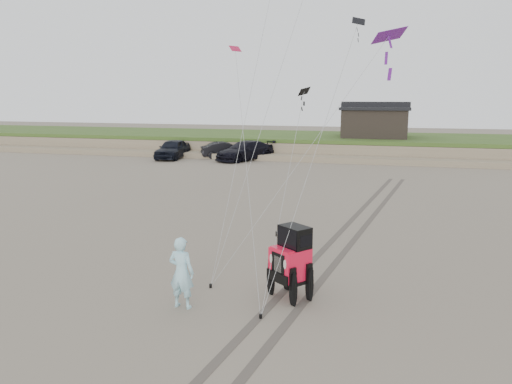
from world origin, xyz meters
TOP-DOWN VIEW (x-y plane):
  - ground at (0.00, 0.00)m, footprint 160.00×160.00m
  - dune_ridge at (0.00, 37.50)m, footprint 160.00×14.25m
  - cabin at (2.00, 37.00)m, footprint 6.40×5.40m
  - truck_a at (-15.60, 29.32)m, footprint 2.41×5.26m
  - truck_b at (-11.13, 31.06)m, footprint 4.67×3.44m
  - truck_c at (-8.89, 29.85)m, footprint 5.01×6.23m
  - jeep at (0.91, 0.80)m, footprint 4.33×4.74m
  - man at (-1.81, -0.60)m, footprint 0.77×0.54m
  - kite_flock at (1.55, 8.11)m, footprint 7.08×6.30m
  - stake_main at (-1.55, 0.92)m, footprint 0.08×0.08m
  - stake_aux at (0.44, -0.74)m, footprint 0.08×0.08m
  - tire_tracks at (2.00, 8.00)m, footprint 5.22×29.74m

SIDE VIEW (x-z plane):
  - ground at x=0.00m, z-range 0.00..0.00m
  - tire_tracks at x=2.00m, z-range 0.00..0.01m
  - stake_main at x=-1.55m, z-range 0.00..0.12m
  - stake_aux at x=0.44m, z-range 0.00..0.12m
  - truck_b at x=-11.13m, z-range 0.00..1.47m
  - dune_ridge at x=0.00m, z-range -0.04..1.68m
  - jeep at x=0.91m, z-range 0.00..1.68m
  - truck_c at x=-8.89m, z-range 0.00..1.69m
  - truck_a at x=-15.60m, z-range 0.00..1.75m
  - man at x=-1.81m, z-range 0.00..2.00m
  - cabin at x=2.00m, z-range 1.56..4.91m
  - kite_flock at x=1.55m, z-range 5.42..11.58m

